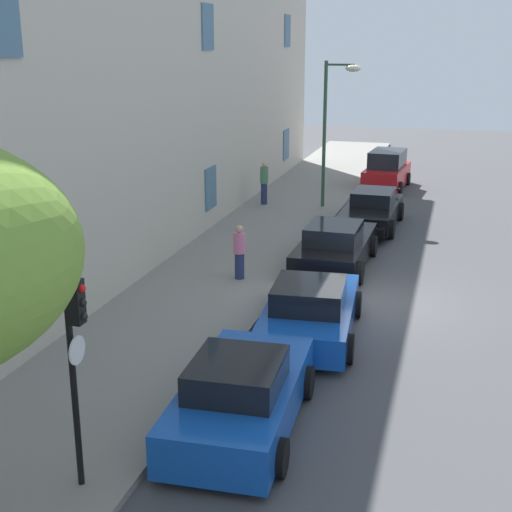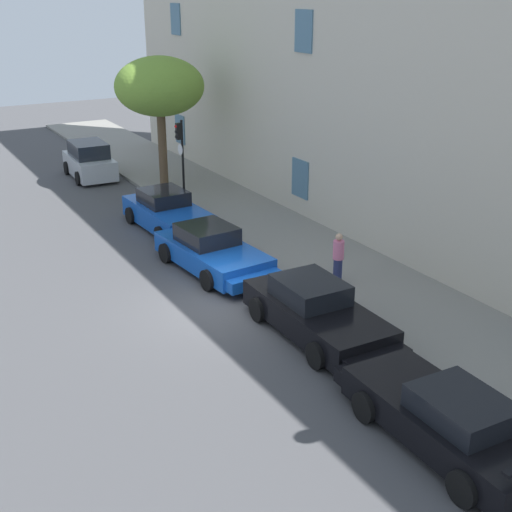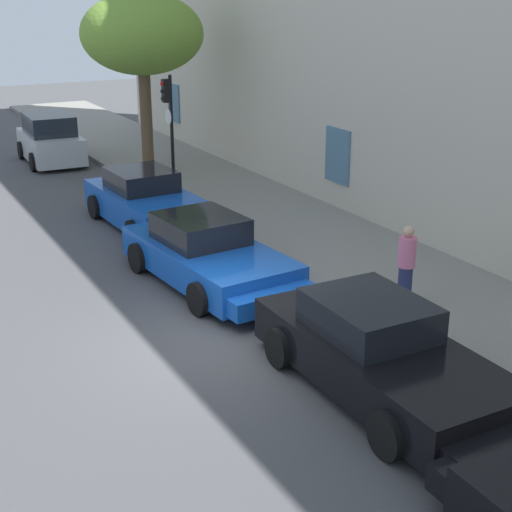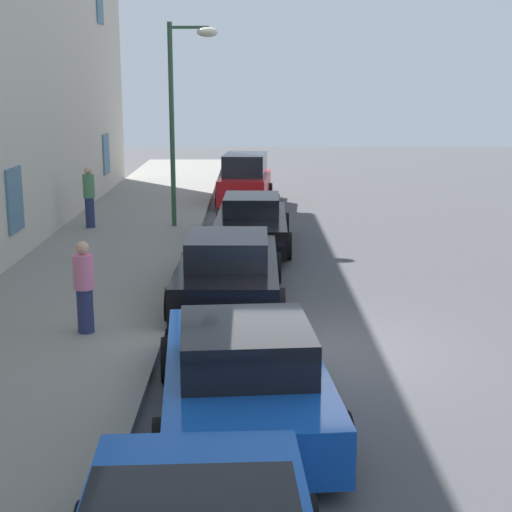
{
  "view_description": "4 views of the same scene",
  "coord_description": "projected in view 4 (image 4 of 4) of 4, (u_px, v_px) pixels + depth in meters",
  "views": [
    {
      "loc": [
        -18.06,
        -2.02,
        6.68
      ],
      "look_at": [
        -1.65,
        2.64,
        1.52
      ],
      "focal_mm": 50.26,
      "sensor_mm": 36.0,
      "label": 1
    },
    {
      "loc": [
        16.01,
        -8.07,
        8.6
      ],
      "look_at": [
        -1.03,
        1.72,
        0.87
      ],
      "focal_mm": 48.14,
      "sensor_mm": 36.0,
      "label": 2
    },
    {
      "loc": [
        10.76,
        -5.19,
        5.89
      ],
      "look_at": [
        -1.16,
        1.35,
        1.01
      ],
      "focal_mm": 52.16,
      "sensor_mm": 36.0,
      "label": 3
    },
    {
      "loc": [
        -11.88,
        0.94,
        4.28
      ],
      "look_at": [
        1.75,
        0.84,
        1.17
      ],
      "focal_mm": 53.66,
      "sensor_mm": 36.0,
      "label": 4
    }
  ],
  "objects": [
    {
      "name": "ground_plane",
      "position": [
        308.0,
        349.0,
        12.54
      ],
      "size": [
        80.0,
        80.0,
        0.0
      ],
      "primitive_type": "plane",
      "color": "#444447"
    },
    {
      "name": "sidewalk",
      "position": [
        38.0,
        346.0,
        12.5
      ],
      "size": [
        60.0,
        4.06,
        0.14
      ],
      "primitive_type": "cube",
      "color": "gray",
      "rests_on": "ground"
    },
    {
      "name": "sportscar_yellow_flank",
      "position": [
        243.0,
        371.0,
        9.95
      ],
      "size": [
        4.96,
        2.48,
        1.4
      ],
      "color": "#144CB2",
      "rests_on": "ground"
    },
    {
      "name": "sportscar_white_middle",
      "position": [
        229.0,
        270.0,
        15.25
      ],
      "size": [
        5.1,
        2.19,
        1.43
      ],
      "color": "black",
      "rests_on": "ground"
    },
    {
      "name": "sportscar_tail_end",
      "position": [
        251.0,
        226.0,
        20.02
      ],
      "size": [
        5.08,
        2.14,
        1.33
      ],
      "color": "black",
      "rests_on": "ground"
    },
    {
      "name": "hatchback_distant",
      "position": [
        245.0,
        181.0,
        27.4
      ],
      "size": [
        4.02,
        2.05,
        1.78
      ],
      "color": "red",
      "rests_on": "ground"
    },
    {
      "name": "street_lamp",
      "position": [
        186.0,
        88.0,
        21.65
      ],
      "size": [
        0.44,
        1.42,
        5.77
      ],
      "color": "#2D5138",
      "rests_on": "sidewalk"
    },
    {
      "name": "pedestrian_admiring",
      "position": [
        84.0,
        286.0,
        12.78
      ],
      "size": [
        0.47,
        0.47,
        1.58
      ],
      "color": "navy",
      "rests_on": "sidewalk"
    },
    {
      "name": "pedestrian_strolling",
      "position": [
        89.0,
        196.0,
        22.07
      ],
      "size": [
        0.45,
        0.45,
        1.78
      ],
      "color": "navy",
      "rests_on": "sidewalk"
    }
  ]
}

